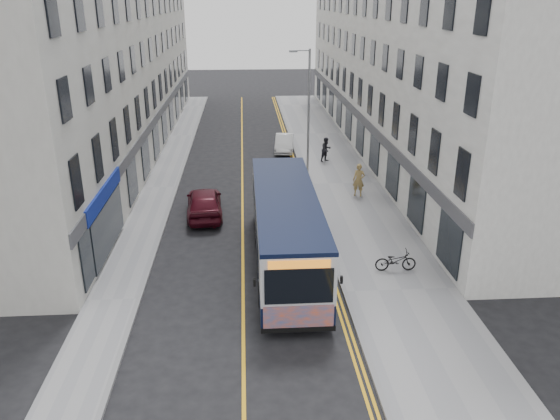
{
  "coord_description": "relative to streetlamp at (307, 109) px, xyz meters",
  "views": [
    {
      "loc": [
        0.2,
        -19.77,
        10.91
      ],
      "look_at": [
        1.78,
        3.92,
        1.6
      ],
      "focal_mm": 35.0,
      "sensor_mm": 36.0,
      "label": 1
    }
  ],
  "objects": [
    {
      "name": "pavement_east",
      "position": [
        2.08,
        -2.0,
        -4.32
      ],
      "size": [
        4.5,
        64.0,
        0.12
      ],
      "primitive_type": "cube",
      "color": "gray",
      "rests_on": "ground"
    },
    {
      "name": "road_dbl_yellow_outer",
      "position": [
        -0.42,
        -2.0,
        -4.38
      ],
      "size": [
        0.1,
        64.0,
        0.01
      ],
      "primitive_type": "cube",
      "color": "gold",
      "rests_on": "ground"
    },
    {
      "name": "bicycle",
      "position": [
        2.25,
        -13.61,
        -3.81
      ],
      "size": [
        1.74,
        0.63,
        0.91
      ],
      "primitive_type": "imported",
      "rotation": [
        0.0,
        0.0,
        1.55
      ],
      "color": "black",
      "rests_on": "pavement_east"
    },
    {
      "name": "pavement_west",
      "position": [
        -9.17,
        -2.0,
        -4.32
      ],
      "size": [
        2.0,
        64.0,
        0.12
      ],
      "primitive_type": "cube",
      "color": "gray",
      "rests_on": "ground"
    },
    {
      "name": "kerb_west",
      "position": [
        -8.17,
        -2.0,
        -4.32
      ],
      "size": [
        0.18,
        64.0,
        0.13
      ],
      "primitive_type": "cube",
      "color": "slate",
      "rests_on": "ground"
    },
    {
      "name": "car_maroon",
      "position": [
        -6.17,
        -6.58,
        -3.61
      ],
      "size": [
        2.14,
        4.65,
        1.54
      ],
      "primitive_type": "imported",
      "rotation": [
        0.0,
        0.0,
        3.21
      ],
      "color": "#440B16",
      "rests_on": "ground"
    },
    {
      "name": "ground",
      "position": [
        -4.17,
        -14.0,
        -4.38
      ],
      "size": [
        140.0,
        140.0,
        0.0
      ],
      "primitive_type": "plane",
      "color": "black",
      "rests_on": "ground"
    },
    {
      "name": "road_dbl_yellow_inner",
      "position": [
        -0.62,
        -2.0,
        -4.38
      ],
      "size": [
        0.1,
        64.0,
        0.01
      ],
      "primitive_type": "cube",
      "color": "gold",
      "rests_on": "ground"
    },
    {
      "name": "terrace_east",
      "position": [
        7.33,
        7.0,
        2.12
      ],
      "size": [
        6.0,
        46.0,
        13.0
      ],
      "primitive_type": "cube",
      "color": "white",
      "rests_on": "ground"
    },
    {
      "name": "city_bus",
      "position": [
        -2.3,
        -12.57,
        -2.6
      ],
      "size": [
        2.61,
        11.19,
        3.25
      ],
      "color": "black",
      "rests_on": "ground"
    },
    {
      "name": "streetlamp",
      "position": [
        0.0,
        0.0,
        0.0
      ],
      "size": [
        1.32,
        0.18,
        8.0
      ],
      "color": "gray",
      "rests_on": "ground"
    },
    {
      "name": "pedestrian_far",
      "position": [
        1.71,
        2.85,
        -3.41
      ],
      "size": [
        1.04,
        1.0,
        1.7
      ],
      "primitive_type": "imported",
      "rotation": [
        0.0,
        0.0,
        0.6
      ],
      "color": "black",
      "rests_on": "pavement_east"
    },
    {
      "name": "kerb_east",
      "position": [
        -0.17,
        -2.0,
        -4.32
      ],
      "size": [
        0.18,
        64.0,
        0.13
      ],
      "primitive_type": "cube",
      "color": "slate",
      "rests_on": "ground"
    },
    {
      "name": "car_white",
      "position": [
        -0.97,
        6.19,
        -3.76
      ],
      "size": [
        1.72,
        3.89,
        1.24
      ],
      "primitive_type": "imported",
      "rotation": [
        0.0,
        0.0,
        -0.11
      ],
      "color": "silver",
      "rests_on": "ground"
    },
    {
      "name": "road_centre_line",
      "position": [
        -4.17,
        -2.0,
        -4.38
      ],
      "size": [
        0.12,
        64.0,
        0.01
      ],
      "primitive_type": "cube",
      "color": "gold",
      "rests_on": "ground"
    },
    {
      "name": "terrace_west",
      "position": [
        -13.17,
        7.0,
        2.12
      ],
      "size": [
        6.0,
        46.0,
        13.0
      ],
      "primitive_type": "cube",
      "color": "beige",
      "rests_on": "ground"
    },
    {
      "name": "pedestrian_near",
      "position": [
        2.54,
        -4.31,
        -3.32
      ],
      "size": [
        0.81,
        0.68,
        1.89
      ],
      "primitive_type": "imported",
      "rotation": [
        0.0,
        0.0,
        -0.39
      ],
      "color": "olive",
      "rests_on": "pavement_east"
    }
  ]
}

